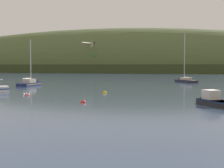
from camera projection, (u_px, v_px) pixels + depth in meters
far_shoreline_hill at (110, 71)px, 222.76m from camera, size 439.25×94.81×58.17m
dockside_crane at (92, 57)px, 195.33m from camera, size 4.97×14.68×18.35m
sailboat_midwater_white at (31, 84)px, 67.86m from camera, size 2.51×6.95×10.57m
sailboat_far_left at (184, 82)px, 81.77m from camera, size 6.23×7.81×13.23m
fishing_boat_moored at (214, 102)px, 34.38m from camera, size 4.42×5.55×3.22m
mooring_buoy_foreground at (83, 103)px, 36.60m from camera, size 0.58×0.58×0.66m
mooring_buoy_midchannel at (27, 96)px, 45.51m from camera, size 0.67×0.67×0.75m
mooring_buoy_far_upstream at (105, 93)px, 49.43m from camera, size 0.68×0.68×0.76m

